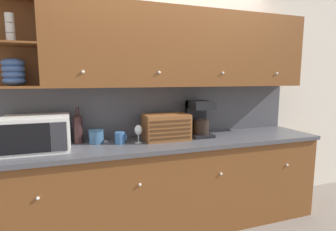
{
  "coord_description": "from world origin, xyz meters",
  "views": [
    {
      "loc": [
        -0.85,
        -2.67,
        1.51
      ],
      "look_at": [
        0.0,
        -0.21,
        1.14
      ],
      "focal_mm": 28.0,
      "sensor_mm": 36.0,
      "label": 1
    }
  ],
  "objects_px": {
    "mug": "(120,138)",
    "bread_box": "(166,127)",
    "coffee_maker": "(199,118)",
    "microwave": "(37,133)",
    "storage_canister": "(96,136)",
    "wine_glass": "(138,131)",
    "wine_bottle": "(78,127)"
  },
  "relations": [
    {
      "from": "wine_bottle",
      "to": "mug",
      "type": "height_order",
      "value": "wine_bottle"
    },
    {
      "from": "microwave",
      "to": "wine_glass",
      "type": "distance_m",
      "value": 0.87
    },
    {
      "from": "mug",
      "to": "wine_glass",
      "type": "height_order",
      "value": "wine_glass"
    },
    {
      "from": "mug",
      "to": "coffee_maker",
      "type": "xyz_separation_m",
      "value": [
        0.84,
        0.07,
        0.14
      ]
    },
    {
      "from": "wine_glass",
      "to": "bread_box",
      "type": "height_order",
      "value": "bread_box"
    },
    {
      "from": "wine_bottle",
      "to": "microwave",
      "type": "bearing_deg",
      "value": -158.54
    },
    {
      "from": "microwave",
      "to": "wine_glass",
      "type": "height_order",
      "value": "microwave"
    },
    {
      "from": "wine_bottle",
      "to": "coffee_maker",
      "type": "relative_size",
      "value": 0.92
    },
    {
      "from": "storage_canister",
      "to": "bread_box",
      "type": "relative_size",
      "value": 0.32
    },
    {
      "from": "bread_box",
      "to": "wine_bottle",
      "type": "bearing_deg",
      "value": 172.37
    },
    {
      "from": "microwave",
      "to": "wine_glass",
      "type": "relative_size",
      "value": 3.06
    },
    {
      "from": "mug",
      "to": "bread_box",
      "type": "xyz_separation_m",
      "value": [
        0.46,
        0.02,
        0.07
      ]
    },
    {
      "from": "mug",
      "to": "coffee_maker",
      "type": "bearing_deg",
      "value": 4.74
    },
    {
      "from": "wine_bottle",
      "to": "storage_canister",
      "type": "xyz_separation_m",
      "value": [
        0.16,
        -0.04,
        -0.09
      ]
    },
    {
      "from": "microwave",
      "to": "mug",
      "type": "bearing_deg",
      "value": -0.08
    },
    {
      "from": "microwave",
      "to": "storage_canister",
      "type": "xyz_separation_m",
      "value": [
        0.49,
        0.09,
        -0.08
      ]
    },
    {
      "from": "microwave",
      "to": "mug",
      "type": "height_order",
      "value": "microwave"
    },
    {
      "from": "bread_box",
      "to": "coffee_maker",
      "type": "height_order",
      "value": "coffee_maker"
    },
    {
      "from": "microwave",
      "to": "storage_canister",
      "type": "height_order",
      "value": "microwave"
    },
    {
      "from": "wine_bottle",
      "to": "storage_canister",
      "type": "distance_m",
      "value": 0.18
    },
    {
      "from": "wine_bottle",
      "to": "mug",
      "type": "xyz_separation_m",
      "value": [
        0.37,
        -0.13,
        -0.1
      ]
    },
    {
      "from": "coffee_maker",
      "to": "wine_glass",
      "type": "bearing_deg",
      "value": -172.03
    },
    {
      "from": "microwave",
      "to": "mug",
      "type": "xyz_separation_m",
      "value": [
        0.7,
        -0.0,
        -0.09
      ]
    },
    {
      "from": "storage_canister",
      "to": "microwave",
      "type": "bearing_deg",
      "value": -169.75
    },
    {
      "from": "coffee_maker",
      "to": "bread_box",
      "type": "bearing_deg",
      "value": -172.7
    },
    {
      "from": "microwave",
      "to": "coffee_maker",
      "type": "bearing_deg",
      "value": 2.56
    },
    {
      "from": "mug",
      "to": "wine_glass",
      "type": "relative_size",
      "value": 0.63
    },
    {
      "from": "wine_bottle",
      "to": "mug",
      "type": "relative_size",
      "value": 3.15
    },
    {
      "from": "mug",
      "to": "bread_box",
      "type": "distance_m",
      "value": 0.47
    },
    {
      "from": "microwave",
      "to": "bread_box",
      "type": "bearing_deg",
      "value": 0.98
    },
    {
      "from": "mug",
      "to": "coffee_maker",
      "type": "distance_m",
      "value": 0.86
    },
    {
      "from": "bread_box",
      "to": "wine_glass",
      "type": "bearing_deg",
      "value": -171.17
    }
  ]
}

